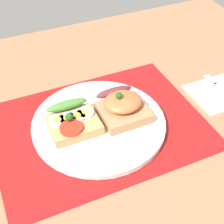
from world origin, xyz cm
name	(u,v)px	position (x,y,z in cm)	size (l,w,h in cm)	color
ground_plane	(99,132)	(0.00, 0.00, -1.60)	(120.00, 90.00, 3.20)	#9E6D4C
placemat	(99,126)	(0.00, 0.00, 0.15)	(43.35, 32.25, 0.30)	maroon
plate	(99,124)	(0.00, 0.00, 0.95)	(27.66, 27.66, 1.29)	white
sandwich_egg_tomato	(73,122)	(-5.34, 0.35, 3.18)	(9.80, 9.54, 4.33)	tan
sandwich_salmon	(123,107)	(5.32, -0.16, 3.81)	(9.62, 10.25, 6.10)	tan
napkin	(221,92)	(30.59, -1.09, 0.30)	(14.55, 11.37, 0.60)	white
fork	(221,89)	(30.68, -0.70, 0.76)	(1.62, 13.04, 0.32)	#B7B7BC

